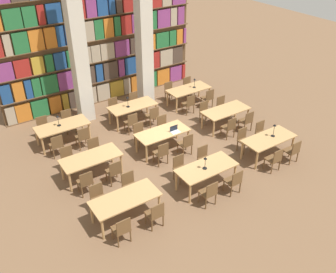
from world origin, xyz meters
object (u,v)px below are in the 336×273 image
object	(u,v)px
desk_lamp_0	(205,161)
desk_lamp_2	(58,119)
chair_0	(122,229)
chair_7	(204,158)
pillar_center	(144,35)
chair_32	(189,104)
reading_table_6	(62,127)
reading_table_5	(226,112)
chair_35	(188,86)
reading_table_8	(189,90)
chair_34	(208,98)
chair_31	(135,102)
chair_25	(44,127)
pillar_left	(78,47)
reading_table_7	(133,107)
reading_table_0	(125,200)
desk_lamp_3	(128,100)
laptop	(175,131)
chair_2	(155,214)
chair_16	(161,153)
chair_12	(86,182)
chair_30	(153,116)
chair_9	(244,139)
chair_27	(68,120)
reading_table_1	(206,169)
chair_4	(209,192)
chair_29	(114,108)
chair_15	(95,150)
chair_11	(262,132)
chair_3	(130,185)
chair_23	(222,106)
reading_table_2	(269,140)
chair_8	(274,159)
chair_18	(186,144)
chair_6	(234,181)
chair_5	(180,168)
chair_13	(68,159)
chair_14	(114,171)
chair_21	(205,112)
reading_table_4	(162,134)
chair_22	(247,121)
chair_28	(131,122)
chair_26	(83,137)
chair_1	(98,198)
chair_19	(163,126)

from	to	relation	value
desk_lamp_0	desk_lamp_2	size ratio (longest dim) A/B	1.00
chair_0	chair_7	xyz separation A→B (m)	(3.71, 1.32, 0.00)
pillar_center	chair_0	distance (m)	8.58
chair_32	reading_table_6	bearing A→B (deg)	172.34
reading_table_5	chair_35	xyz separation A→B (m)	(0.46, 3.09, -0.20)
reading_table_8	chair_34	distance (m)	0.90
chair_31	chair_25	bearing A→B (deg)	-0.49
pillar_left	reading_table_7	bearing A→B (deg)	-42.03
reading_table_0	chair_7	world-z (taller)	chair_7
desk_lamp_3	chair_32	bearing A→B (deg)	-14.57
laptop	chair_7	bearing A→B (deg)	-84.63
chair_2	chair_16	world-z (taller)	same
chair_12	chair_30	size ratio (longest dim) A/B	1.00
reading_table_6	desk_lamp_2	world-z (taller)	desk_lamp_2
chair_9	chair_27	world-z (taller)	same
chair_31	chair_27	bearing A→B (deg)	-0.65
reading_table_1	reading_table_7	bearing A→B (deg)	88.94
chair_4	chair_29	size ratio (longest dim) A/B	1.00
chair_2	chair_15	bearing A→B (deg)	91.25
chair_11	chair_9	bearing A→B (deg)	0.00
chair_3	chair_23	xyz separation A→B (m)	(5.59, 2.38, 0.00)
reading_table_2	desk_lamp_3	size ratio (longest dim) A/B	4.18
chair_11	chair_35	size ratio (longest dim) A/B	1.00
chair_8	chair_23	xyz separation A→B (m)	(1.03, 3.80, 0.00)
chair_18	laptop	distance (m)	0.59
desk_lamp_0	chair_34	bearing A→B (deg)	50.21
pillar_center	chair_6	xyz separation A→B (m)	(-0.97, -6.85, -2.54)
chair_23	chair_4	bearing A→B (deg)	45.61
desk_lamp_0	chair_8	world-z (taller)	desk_lamp_0
reading_table_1	desk_lamp_3	size ratio (longest dim) A/B	4.18
chair_5	reading_table_8	distance (m)	5.33
reading_table_2	chair_13	bearing A→B (deg)	153.61
chair_14	chair_30	bearing A→B (deg)	39.92
reading_table_0	chair_21	size ratio (longest dim) A/B	2.19
chair_31	reading_table_4	bearing A→B (deg)	79.06
chair_18	chair_22	xyz separation A→B (m)	(2.89, 0.03, 0.00)
chair_13	chair_29	bearing A→B (deg)	-140.09
reading_table_2	chair_14	size ratio (longest dim) A/B	2.19
reading_table_8	pillar_center	bearing A→B (deg)	138.24
reading_table_1	reading_table_7	xyz separation A→B (m)	(0.09, 4.82, 0.00)
pillar_left	chair_25	bearing A→B (deg)	-163.46
chair_5	chair_28	xyz separation A→B (m)	(0.09, 3.38, 0.00)
chair_18	chair_35	distance (m)	4.81
chair_8	chair_26	bearing A→B (deg)	134.82
reading_table_1	reading_table_2	bearing A→B (deg)	2.62
chair_9	chair_22	world-z (taller)	same
laptop	desk_lamp_2	size ratio (longest dim) A/B	0.76
chair_1	reading_table_8	world-z (taller)	chair_1
chair_15	chair_19	bearing A→B (deg)	-178.95
chair_2	chair_28	bearing A→B (deg)	68.66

